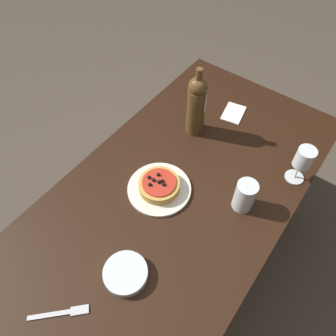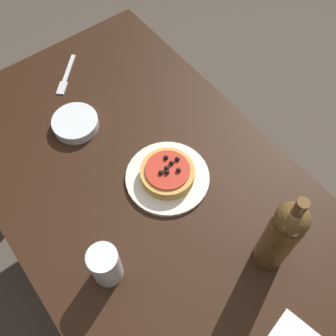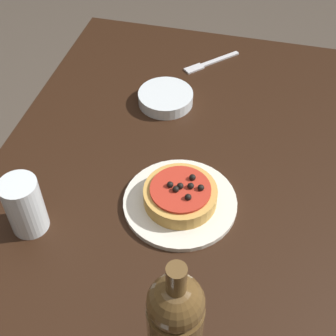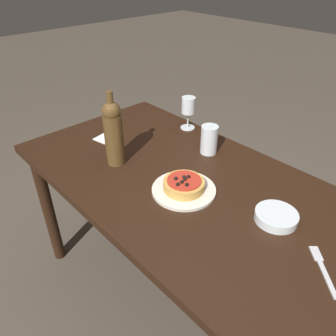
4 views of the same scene
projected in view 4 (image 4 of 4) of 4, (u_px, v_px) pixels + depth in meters
ground_plane at (181, 295)px, 1.73m from camera, size 14.00×14.00×0.00m
dining_table at (185, 197)px, 1.36m from camera, size 1.49×0.80×0.75m
dinner_plate at (184, 190)px, 1.24m from camera, size 0.24×0.24×0.01m
pizza at (184, 184)px, 1.23m from camera, size 0.16×0.16×0.05m
wine_glass at (188, 107)px, 1.63m from camera, size 0.07×0.07×0.17m
wine_bottle at (113, 132)px, 1.34m from camera, size 0.08×0.08×0.32m
water_cup at (209, 140)px, 1.45m from camera, size 0.08×0.08×0.13m
side_bowl at (276, 217)px, 1.10m from camera, size 0.14×0.14×0.03m
fork at (322, 267)px, 0.94m from camera, size 0.14×0.14×0.00m
paper_napkin at (108, 139)px, 1.59m from camera, size 0.14×0.11×0.00m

